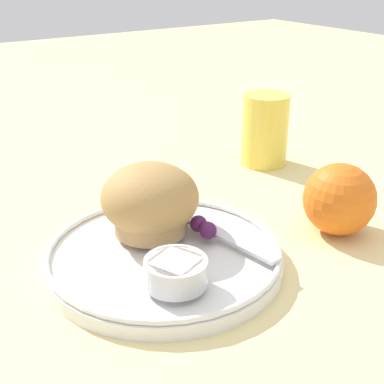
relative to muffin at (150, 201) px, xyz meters
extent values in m
plane|color=beige|center=(0.04, -0.01, -0.05)|extent=(3.00, 3.00, 0.00)
cylinder|color=white|center=(0.03, -0.01, -0.05)|extent=(0.24, 0.24, 0.01)
torus|color=white|center=(0.03, -0.01, -0.04)|extent=(0.23, 0.23, 0.01)
cylinder|color=tan|center=(0.00, 0.00, -0.02)|extent=(0.07, 0.07, 0.03)
ellipsoid|color=#A87F47|center=(0.00, 0.00, 0.00)|extent=(0.10, 0.10, 0.07)
cylinder|color=silver|center=(0.10, -0.03, -0.02)|extent=(0.06, 0.06, 0.02)
cylinder|color=silver|center=(0.10, -0.03, -0.01)|extent=(0.05, 0.05, 0.00)
sphere|color=#4C194C|center=(0.03, 0.04, -0.02)|extent=(0.02, 0.02, 0.02)
sphere|color=#4C194C|center=(0.05, 0.04, -0.02)|extent=(0.02, 0.02, 0.02)
cube|color=silver|center=(0.03, 0.05, -0.03)|extent=(0.17, 0.04, 0.00)
sphere|color=orange|center=(0.08, 0.19, -0.01)|extent=(0.08, 0.08, 0.08)
cylinder|color=#EAD14C|center=(-0.12, 0.26, 0.00)|extent=(0.07, 0.07, 0.10)
camera|label=1|loc=(0.43, -0.24, 0.23)|focal=50.00mm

